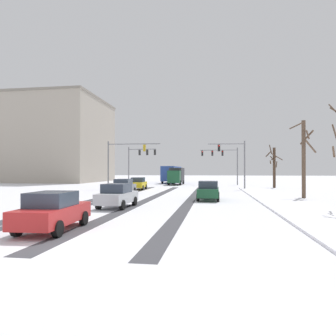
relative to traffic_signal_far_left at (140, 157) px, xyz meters
name	(u,v)px	position (x,y,z in m)	size (l,w,h in m)	color
ground_plane	(65,244)	(7.23, -39.40, -4.75)	(300.00, 300.00, 0.00)	white
wheel_track_left_lane	(102,198)	(2.15, -22.65, -4.75)	(1.12, 36.85, 0.01)	#424247
wheel_track_right_lane	(113,198)	(3.15, -22.65, -4.75)	(0.71, 36.85, 0.01)	#424247
wheel_track_center	(150,199)	(6.64, -22.65, -4.75)	(0.89, 36.85, 0.01)	#424247
wheel_track_oncoming	(192,199)	(10.33, -22.65, -4.75)	(0.82, 36.85, 0.01)	#424247
sidewalk_kerb_right	(285,202)	(17.78, -24.33, -4.69)	(4.00, 36.85, 0.12)	white
traffic_signal_far_left	(140,157)	(0.00, 0.00, 0.00)	(4.90, 0.55, 6.50)	slate
traffic_signal_near_right	(235,157)	(15.08, -8.01, -0.40)	(4.94, 0.59, 6.50)	slate
traffic_signal_far_right	(222,157)	(13.81, 4.01, 0.05)	(6.46, 0.50, 6.50)	slate
traffic_signal_near_left	(123,156)	(0.13, -9.82, -0.25)	(7.24, 0.53, 6.50)	slate
car_yellow_cab_lead	(138,183)	(2.45, -10.65, -3.94)	(2.02, 4.19, 1.62)	yellow
car_grey_second	(124,186)	(2.75, -18.07, -3.94)	(1.85, 4.11, 1.62)	slate
car_dark_green_third	(208,190)	(11.81, -23.31, -3.94)	(1.90, 4.13, 1.62)	#194C2D
car_silver_fourth	(117,195)	(5.76, -29.33, -3.94)	(1.98, 4.17, 1.62)	#B7BABF
car_red_fifth	(53,211)	(5.59, -37.27, -3.94)	(1.98, 4.18, 1.62)	red
bus_oncoming	(172,173)	(3.75, 12.16, -2.76)	(2.91, 11.07, 3.38)	#284793
box_truck_delivery	(176,176)	(5.67, 4.37, -3.12)	(2.35, 7.42, 3.02)	#194C2D
bare_tree_sidewalk_mid	(304,156)	(20.44, -20.00, -0.92)	(2.30, 2.31, 7.11)	brown
bare_tree_sidewalk_far	(274,166)	(21.01, -3.38, -1.53)	(2.37, 2.38, 6.34)	#423023
office_building_far_left_block	(43,141)	(-26.84, 15.18, 4.66)	(28.12, 20.73, 18.81)	#A89E8E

